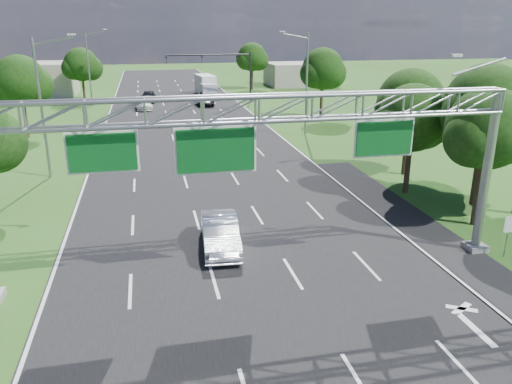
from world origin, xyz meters
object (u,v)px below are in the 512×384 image
object	(u,v)px
regulatory_sign	(509,228)
box_truck	(206,86)
sign_gantry	(259,123)
traffic_signal	(226,65)
silver_sedan	(220,233)

from	to	relation	value
regulatory_sign	box_truck	bearing A→B (deg)	96.66
sign_gantry	regulatory_sign	world-z (taller)	sign_gantry
regulatory_sign	traffic_signal	xyz separation A→B (m)	(-4.92, 54.02, 3.66)
box_truck	silver_sedan	bearing A→B (deg)	-102.73
regulatory_sign	traffic_signal	distance (m)	54.37
sign_gantry	traffic_signal	distance (m)	53.51
sign_gantry	box_truck	bearing A→B (deg)	85.28
sign_gantry	box_truck	distance (m)	60.40
traffic_signal	box_truck	xyz separation A→B (m)	(-2.20, 6.95, -3.69)
traffic_signal	silver_sedan	xyz separation A→B (m)	(-8.48, -50.06, -4.34)
regulatory_sign	silver_sedan	bearing A→B (deg)	163.54
sign_gantry	silver_sedan	distance (m)	6.87
box_truck	sign_gantry	bearing A→B (deg)	-101.17
silver_sedan	box_truck	xyz separation A→B (m)	(6.28, 57.01, 0.65)
sign_gantry	traffic_signal	bearing A→B (deg)	82.32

